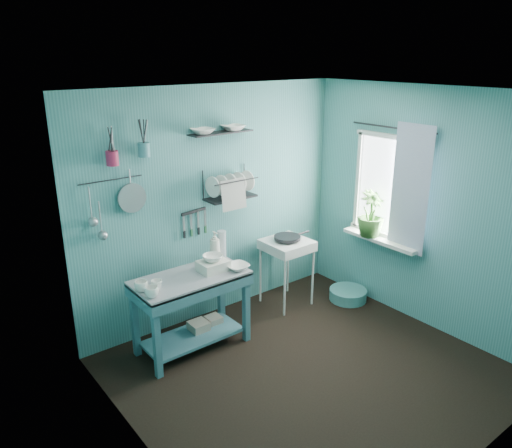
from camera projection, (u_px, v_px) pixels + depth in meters
floor at (308, 371)px, 4.61m from camera, size 3.20×3.20×0.00m
ceiling at (320, 93)px, 3.79m from camera, size 3.20×3.20×0.00m
wall_back at (215, 205)px, 5.31m from camera, size 3.20×0.00×3.20m
wall_front at (484, 316)px, 3.09m from camera, size 3.20×0.00×3.20m
wall_left at (138, 301)px, 3.27m from camera, size 0.00×3.00×3.00m
wall_right at (425, 210)px, 5.13m from camera, size 0.00×3.00×3.00m
work_counter at (192, 312)px, 4.87m from camera, size 1.12×0.59×0.77m
mug_left at (152, 292)px, 4.32m from camera, size 0.12×0.12×0.10m
mug_mid at (157, 285)px, 4.46m from camera, size 0.14×0.14×0.09m
mug_right at (141, 286)px, 4.43m from camera, size 0.17×0.17×0.10m
wash_tub at (213, 266)px, 4.85m from camera, size 0.28×0.22×0.10m
tub_bowl at (213, 258)px, 4.83m from camera, size 0.20×0.19×0.06m
soap_bottle at (215, 246)px, 5.08m from camera, size 0.12×0.12×0.30m
water_bottle at (222, 244)px, 5.16m from camera, size 0.09×0.09×0.28m
counter_bowl at (238, 267)px, 4.88m from camera, size 0.22×0.22×0.05m
hotplate_stand at (286, 272)px, 5.75m from camera, size 0.57×0.57×0.78m
frying_pan at (287, 237)px, 5.61m from camera, size 0.30×0.30×0.03m
knife_strip at (194, 211)px, 5.13m from camera, size 0.32×0.07×0.03m
dish_rack at (230, 184)px, 5.21m from camera, size 0.55×0.25×0.32m
upper_shelf at (221, 133)px, 5.01m from camera, size 0.71×0.20×0.01m
shelf_bowl_left at (202, 127)px, 4.85m from camera, size 0.24×0.24×0.05m
shelf_bowl_right at (233, 131)px, 5.09m from camera, size 0.24×0.24×0.06m
utensil_cup_magenta at (112, 158)px, 4.39m from camera, size 0.11×0.11×0.13m
utensil_cup_teal at (144, 150)px, 4.56m from camera, size 0.11×0.11×0.13m
colander at (132, 198)px, 4.64m from camera, size 0.28×0.03×0.28m
ladle_outer at (90, 203)px, 4.41m from camera, size 0.01×0.01×0.30m
ladle_inner at (100, 217)px, 4.50m from camera, size 0.01×0.01×0.30m
hook_rail at (111, 180)px, 4.49m from camera, size 0.60×0.01×0.01m
window_glass at (390, 187)px, 5.41m from camera, size 0.00×1.10×1.10m
windowsill at (380, 240)px, 5.55m from camera, size 0.16×0.95×0.04m
curtain at (410, 190)px, 5.13m from camera, size 0.00×1.35×1.35m
curtain_rod at (393, 128)px, 5.17m from camera, size 0.02×1.05×0.02m
potted_plant at (371, 214)px, 5.54m from camera, size 0.31×0.31×0.52m
storage_tin_large at (199, 332)px, 5.05m from camera, size 0.18×0.18×0.22m
storage_tin_small at (214, 325)px, 5.19m from camera, size 0.15×0.15×0.20m
floor_basin at (348, 294)px, 5.92m from camera, size 0.44×0.44×0.13m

